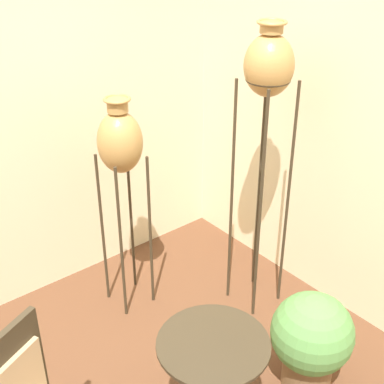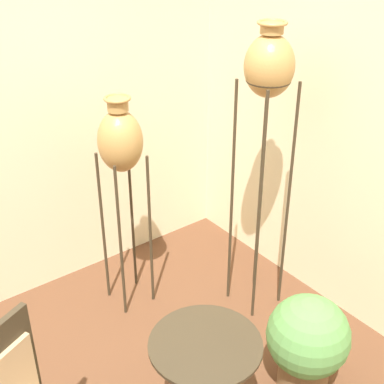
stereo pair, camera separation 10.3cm
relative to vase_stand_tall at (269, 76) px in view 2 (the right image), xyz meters
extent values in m
cylinder|color=#382D1E|center=(-0.13, -0.13, -0.84)|extent=(0.02, 0.02, 1.62)
cylinder|color=#382D1E|center=(0.13, -0.13, -0.84)|extent=(0.02, 0.02, 1.62)
cylinder|color=#382D1E|center=(-0.13, 0.13, -0.84)|extent=(0.02, 0.02, 1.62)
cylinder|color=#382D1E|center=(0.13, 0.13, -0.84)|extent=(0.02, 0.02, 1.62)
torus|color=#382D1E|center=(0.00, 0.00, -0.03)|extent=(0.27, 0.27, 0.02)
ellipsoid|color=#B28447|center=(0.00, 0.00, 0.05)|extent=(0.29, 0.29, 0.37)
cylinder|color=#B28447|center=(0.00, 0.00, 0.27)|extent=(0.13, 0.13, 0.06)
torus|color=#B28447|center=(0.00, 0.00, 0.30)|extent=(0.17, 0.17, 0.02)
cylinder|color=#382D1E|center=(-0.81, 0.43, -1.07)|extent=(0.02, 0.02, 1.14)
cylinder|color=#382D1E|center=(-0.58, 0.43, -1.07)|extent=(0.02, 0.02, 1.14)
cylinder|color=#382D1E|center=(-0.81, 0.66, -1.07)|extent=(0.02, 0.02, 1.14)
cylinder|color=#382D1E|center=(-0.58, 0.66, -1.07)|extent=(0.02, 0.02, 1.14)
torus|color=#382D1E|center=(-0.70, 0.55, -0.51)|extent=(0.24, 0.24, 0.02)
ellipsoid|color=#B28447|center=(-0.70, 0.55, -0.42)|extent=(0.28, 0.28, 0.40)
cylinder|color=#B28447|center=(-0.70, 0.55, -0.18)|extent=(0.13, 0.13, 0.08)
torus|color=#B28447|center=(-0.70, 0.55, -0.14)|extent=(0.17, 0.17, 0.02)
cylinder|color=#382D1E|center=(-0.98, -0.66, -0.99)|extent=(0.56, 0.56, 0.02)
cylinder|color=brown|center=(-0.32, -0.76, -1.53)|extent=(0.29, 0.29, 0.22)
torus|color=brown|center=(-0.32, -0.76, -1.43)|extent=(0.32, 0.32, 0.02)
sphere|color=#568E47|center=(-0.32, -0.76, -1.25)|extent=(0.47, 0.47, 0.47)
camera|label=1|loc=(-2.27, -2.07, 0.90)|focal=50.00mm
camera|label=2|loc=(-2.19, -2.13, 0.90)|focal=50.00mm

